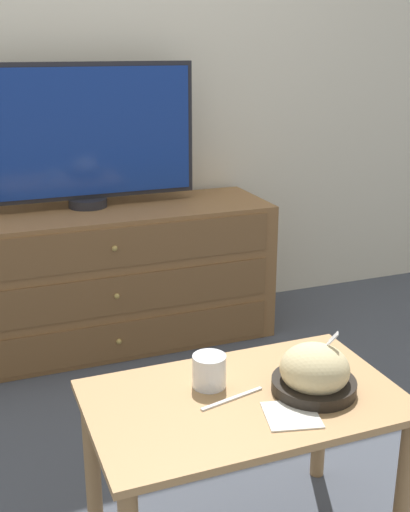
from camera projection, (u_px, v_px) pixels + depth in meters
ground_plane at (75, 323)px, 3.22m from camera, size 12.00×12.00×0.00m
wall_back at (55, 51)px, 2.83m from camera, size 12.00×0.05×2.60m
dresser at (104, 278)px, 2.92m from camera, size 1.52×0.49×0.63m
tv at (84, 135)px, 2.78m from camera, size 0.99×0.17×0.63m
coffee_table at (244, 425)px, 1.66m from camera, size 0.80×0.49×0.48m
takeout_bowl at (314, 373)px, 1.64m from camera, size 0.22×0.22×0.16m
drink_cup at (209, 373)px, 1.67m from camera, size 0.09×0.09×0.09m
napkin at (291, 415)px, 1.55m from camera, size 0.16×0.16×0.00m
knife at (232, 399)px, 1.62m from camera, size 0.18×0.05×0.01m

